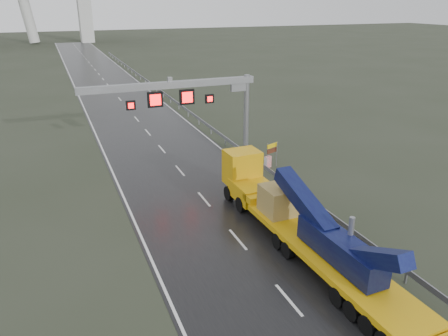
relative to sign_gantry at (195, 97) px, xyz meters
name	(u,v)px	position (x,y,z in m)	size (l,w,h in m)	color
ground	(269,277)	(-2.10, -17.99, -5.61)	(400.00, 400.00, 0.00)	#2A3021
road	(127,108)	(-2.10, 22.01, -5.60)	(11.00, 200.00, 0.02)	black
guardrail	(196,117)	(4.00, 12.01, -4.91)	(0.20, 140.00, 1.40)	gray
sign_gantry	(195,97)	(0.00, 0.00, 0.00)	(14.90, 1.20, 7.42)	silver
heavy_haul_truck	(290,213)	(0.80, -14.85, -3.99)	(3.12, 17.92, 4.19)	#D09D0B
exit_sign_pair	(272,150)	(5.39, -4.00, -4.13)	(1.17, 0.50, 2.12)	gray
striped_barrier	(268,162)	(5.02, -3.99, -5.12)	(0.58, 0.31, 0.99)	red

